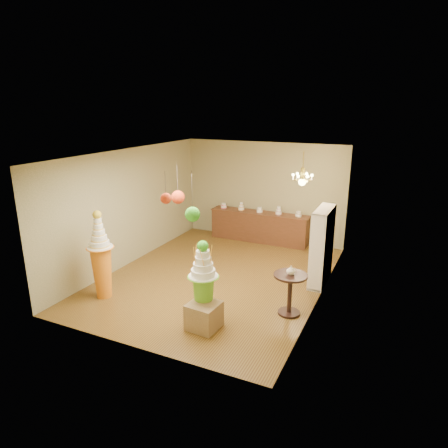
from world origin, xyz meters
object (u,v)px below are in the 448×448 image
at_px(pedestal_orange, 102,265).
at_px(round_table, 290,289).
at_px(pedestal_green, 203,289).
at_px(sideboard, 259,226).

xyz_separation_m(pedestal_orange, round_table, (3.90, 0.98, -0.19)).
xyz_separation_m(pedestal_green, pedestal_orange, (-2.50, 0.05, 0.03)).
xyz_separation_m(pedestal_green, sideboard, (-0.71, 4.99, -0.24)).
relative_size(pedestal_green, pedestal_orange, 0.86).
bearing_deg(round_table, sideboard, 117.95).
bearing_deg(pedestal_orange, pedestal_green, -1.18).
bearing_deg(pedestal_green, round_table, 36.38).
bearing_deg(sideboard, round_table, -62.05).
xyz_separation_m(pedestal_orange, sideboard, (1.80, 4.93, -0.27)).
bearing_deg(round_table, pedestal_green, -143.62).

